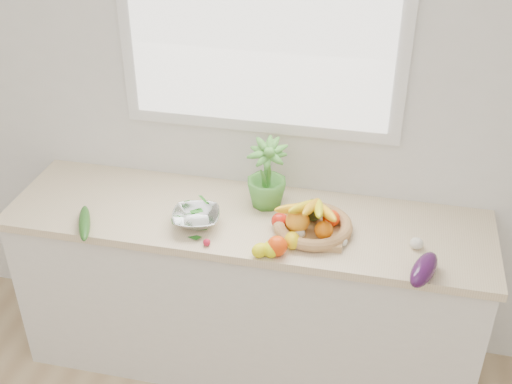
% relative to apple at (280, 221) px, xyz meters
% --- Properties ---
extents(back_wall, '(4.50, 0.02, 2.70)m').
position_rel_apple_xyz_m(back_wall, '(-0.17, 0.36, 0.41)').
color(back_wall, white).
rests_on(back_wall, ground).
extents(counter_cabinet, '(2.20, 0.58, 0.86)m').
position_rel_apple_xyz_m(counter_cabinet, '(-0.17, 0.06, -0.51)').
color(counter_cabinet, silver).
rests_on(counter_cabinet, ground).
extents(countertop, '(2.24, 0.62, 0.04)m').
position_rel_apple_xyz_m(countertop, '(-0.17, 0.06, -0.06)').
color(countertop, beige).
rests_on(countertop, counter_cabinet).
extents(window_frame, '(1.30, 0.03, 1.10)m').
position_rel_apple_xyz_m(window_frame, '(-0.17, 0.35, 0.81)').
color(window_frame, white).
rests_on(window_frame, back_wall).
extents(window_pane, '(1.18, 0.01, 0.98)m').
position_rel_apple_xyz_m(window_pane, '(-0.17, 0.33, 0.81)').
color(window_pane, white).
rests_on(window_pane, window_frame).
extents(orange_loose, '(0.10, 0.10, 0.09)m').
position_rel_apple_xyz_m(orange_loose, '(0.03, -0.19, 0.01)').
color(orange_loose, '#F54207').
rests_on(orange_loose, countertop).
extents(lemon_a, '(0.09, 0.10, 0.07)m').
position_rel_apple_xyz_m(lemon_a, '(0.08, -0.13, -0.00)').
color(lemon_a, yellow).
rests_on(lemon_a, countertop).
extents(lemon_b, '(0.10, 0.10, 0.06)m').
position_rel_apple_xyz_m(lemon_b, '(-0.04, -0.22, -0.01)').
color(lemon_b, yellow).
rests_on(lemon_b, countertop).
extents(lemon_c, '(0.09, 0.10, 0.07)m').
position_rel_apple_xyz_m(lemon_c, '(0.00, -0.21, -0.00)').
color(lemon_c, '#E8EA0C').
rests_on(lemon_c, countertop).
extents(apple, '(0.09, 0.09, 0.08)m').
position_rel_apple_xyz_m(apple, '(0.00, 0.00, 0.00)').
color(apple, red).
rests_on(apple, countertop).
extents(ginger, '(0.10, 0.05, 0.03)m').
position_rel_apple_xyz_m(ginger, '(0.24, -0.11, -0.02)').
color(ginger, '#B07D58').
rests_on(ginger, countertop).
extents(garlic_a, '(0.06, 0.06, 0.04)m').
position_rel_apple_xyz_m(garlic_a, '(0.28, -0.07, -0.02)').
color(garlic_a, white).
rests_on(garlic_a, countertop).
extents(garlic_b, '(0.07, 0.07, 0.05)m').
position_rel_apple_xyz_m(garlic_b, '(0.60, -0.02, -0.01)').
color(garlic_b, silver).
rests_on(garlic_b, countertop).
extents(garlic_c, '(0.06, 0.06, 0.05)m').
position_rel_apple_xyz_m(garlic_c, '(0.10, -0.05, -0.01)').
color(garlic_c, white).
rests_on(garlic_c, countertop).
extents(eggplant, '(0.15, 0.24, 0.09)m').
position_rel_apple_xyz_m(eggplant, '(0.63, -0.22, 0.01)').
color(eggplant, '#34103A').
rests_on(eggplant, countertop).
extents(cucumber, '(0.16, 0.27, 0.05)m').
position_rel_apple_xyz_m(cucumber, '(-0.85, -0.19, -0.01)').
color(cucumber, '#1F4E16').
rests_on(cucumber, countertop).
extents(radish, '(0.04, 0.04, 0.03)m').
position_rel_apple_xyz_m(radish, '(-0.28, -0.20, -0.02)').
color(radish, red).
rests_on(radish, countertop).
extents(potted_herb, '(0.20, 0.20, 0.34)m').
position_rel_apple_xyz_m(potted_herb, '(-0.10, 0.18, 0.13)').
color(potted_herb, '#4A9737').
rests_on(potted_herb, countertop).
extents(fruit_basket, '(0.41, 0.41, 0.18)m').
position_rel_apple_xyz_m(fruit_basket, '(0.14, 0.01, 0.01)').
color(fruit_basket, tan).
rests_on(fruit_basket, countertop).
extents(colander_with_spinach, '(0.25, 0.25, 0.12)m').
position_rel_apple_xyz_m(colander_with_spinach, '(-0.37, -0.06, 0.02)').
color(colander_with_spinach, silver).
rests_on(colander_with_spinach, countertop).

